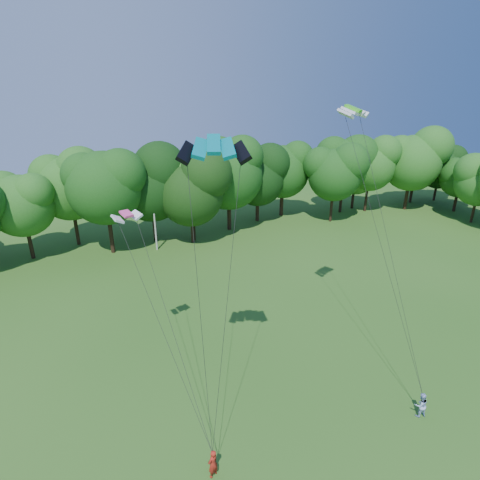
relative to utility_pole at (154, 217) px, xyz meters
name	(u,v)px	position (x,y,z in m)	size (l,w,h in m)	color
ground	(364,476)	(3.25, -32.80, -4.13)	(160.00, 160.00, 0.00)	#275A18
utility_pole	(154,217)	(0.00, 0.00, 0.00)	(1.60, 0.27, 8.03)	#B8B8AE
kite_flyer_left	(213,464)	(-3.59, -29.77, -3.31)	(0.60, 0.39, 1.64)	#B02216
kite_flyer_right	(421,405)	(8.72, -31.13, -3.34)	(0.77, 0.60, 1.59)	#AEC2F1
kite_teal	(214,144)	(-1.99, -26.62, 11.45)	(3.23, 2.22, 0.79)	#047782
kite_green	(353,108)	(8.54, -22.75, 12.63)	(2.58, 1.92, 0.48)	#45D520
kite_pink	(126,214)	(-5.30, -20.64, 7.02)	(1.84, 1.28, 0.28)	#F14390
tree_back_center	(190,181)	(4.70, 0.61, 3.77)	(8.70, 8.70, 12.65)	black
tree_back_east	(357,164)	(33.09, 4.60, 3.04)	(7.90, 7.90, 11.49)	#362715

